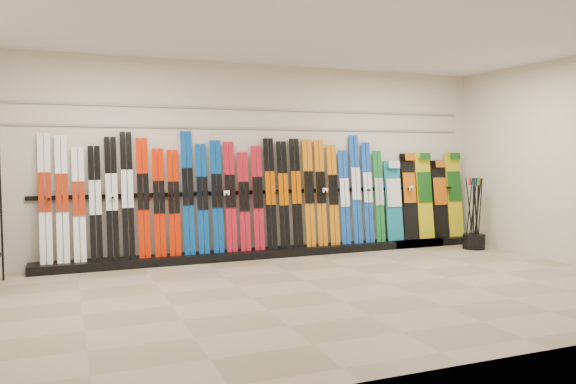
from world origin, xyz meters
name	(u,v)px	position (x,y,z in m)	size (l,w,h in m)	color
floor	(323,290)	(0.00, 0.00, 0.00)	(8.00, 8.00, 0.00)	gray
back_wall	(255,160)	(0.00, 2.50, 1.50)	(8.00, 8.00, 0.00)	beige
ceiling	(324,32)	(0.00, 0.00, 3.00)	(8.00, 8.00, 0.00)	silver
ski_rack_base	(274,252)	(0.22, 2.28, 0.06)	(8.00, 0.40, 0.12)	black
skis	(230,196)	(-0.46, 2.34, 0.96)	(5.37, 0.24, 1.82)	white
snowboards	(425,197)	(3.10, 2.35, 0.84)	(1.59, 0.23, 1.50)	#14728C
pole_bin	(474,241)	(3.60, 1.65, 0.12)	(0.37, 0.37, 0.25)	black
ski_poles	(475,213)	(3.62, 1.67, 0.61)	(0.28, 0.28, 1.18)	black
slatwall_rail_0	(255,128)	(0.00, 2.48, 2.00)	(7.60, 0.02, 0.03)	gray
slatwall_rail_1	(255,109)	(0.00, 2.48, 2.30)	(7.60, 0.02, 0.03)	gray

